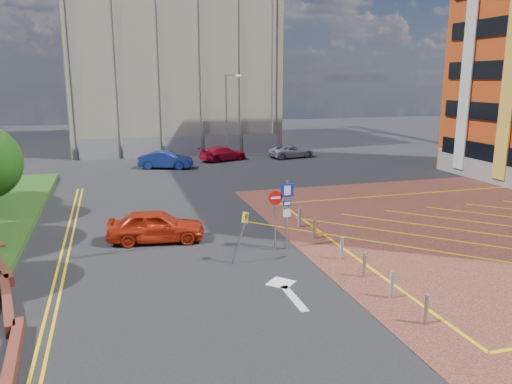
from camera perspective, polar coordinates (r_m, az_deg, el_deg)
name	(u,v)px	position (r m, az deg, el deg)	size (l,w,h in m)	color
ground	(283,257)	(21.90, 3.11, -7.46)	(140.00, 140.00, 0.00)	black
lamp_back	(227,113)	(48.71, -3.31, 9.04)	(1.53, 0.16, 8.00)	#9EA0A8
sign_cluster	(283,208)	(22.30, 3.05, -1.83)	(1.17, 0.12, 3.20)	#9EA0A8
warning_sign	(242,231)	(20.74, -1.63, -4.46)	(0.82, 0.43, 2.24)	#9EA0A8
bollard_row	(349,255)	(21.17, 10.57, -7.05)	(0.14, 11.14, 0.90)	#9EA0A8
construction_building	(168,48)	(59.84, -10.08, 15.95)	(21.20, 19.20, 22.00)	#A09883
construction_fence	(193,146)	(50.41, -7.21, 5.25)	(21.60, 0.06, 2.00)	gray
car_red_left	(156,226)	(24.18, -11.37, -3.80)	(1.82, 4.53, 1.54)	red
car_blue_back	(166,160)	(43.64, -10.27, 3.63)	(1.58, 4.52, 1.49)	navy
car_red_back	(223,153)	(47.24, -3.79, 4.42)	(1.88, 4.64, 1.35)	red
car_silver_back	(291,151)	(49.05, 4.07, 4.67)	(2.08, 4.52, 1.26)	#B7B7BE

